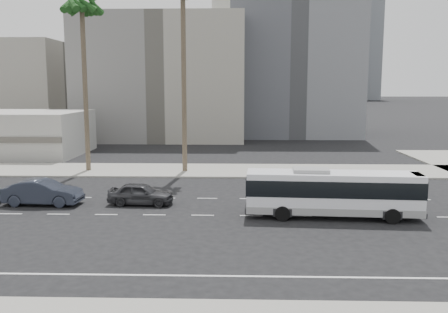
{
  "coord_description": "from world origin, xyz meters",
  "views": [
    {
      "loc": [
        -0.87,
        -28.58,
        7.89
      ],
      "look_at": [
        -1.79,
        4.0,
        3.1
      ],
      "focal_mm": 38.35,
      "sensor_mm": 36.0,
      "label": 1
    }
  ],
  "objects_px": {
    "city_bus": "(333,192)",
    "palm_mid": "(82,9)",
    "car_a": "(141,194)",
    "car_b": "(43,192)"
  },
  "relations": [
    {
      "from": "city_bus",
      "to": "palm_mid",
      "type": "distance_m",
      "value": 28.1
    },
    {
      "from": "car_a",
      "to": "palm_mid",
      "type": "relative_size",
      "value": 0.27
    },
    {
      "from": "palm_mid",
      "to": "car_b",
      "type": "bearing_deg",
      "value": -86.14
    },
    {
      "from": "city_bus",
      "to": "palm_mid",
      "type": "xyz_separation_m",
      "value": [
        -19.68,
        15.18,
        13.11
      ]
    },
    {
      "from": "car_b",
      "to": "car_a",
      "type": "bearing_deg",
      "value": -85.47
    },
    {
      "from": "city_bus",
      "to": "car_a",
      "type": "xyz_separation_m",
      "value": [
        -12.26,
        2.8,
        -0.83
      ]
    },
    {
      "from": "city_bus",
      "to": "car_b",
      "type": "height_order",
      "value": "city_bus"
    },
    {
      "from": "city_bus",
      "to": "car_b",
      "type": "relative_size",
      "value": 2.03
    },
    {
      "from": "city_bus",
      "to": "car_a",
      "type": "height_order",
      "value": "city_bus"
    },
    {
      "from": "city_bus",
      "to": "car_a",
      "type": "bearing_deg",
      "value": 170.86
    }
  ]
}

